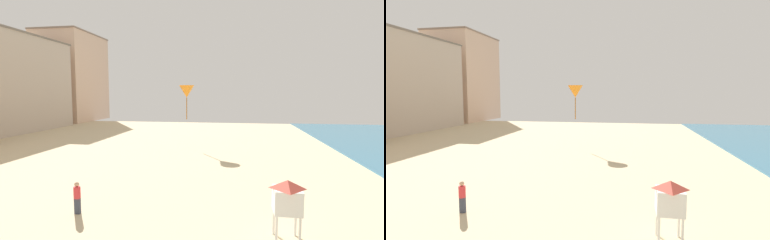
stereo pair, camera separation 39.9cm
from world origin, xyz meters
TOP-DOWN VIEW (x-y plane):
  - boardwalk_hotel_mid at (-28.24, 41.24)m, footprint 11.40×20.25m
  - boardwalk_hotel_far at (-28.24, 60.73)m, footprint 10.60×15.06m
  - kite_flyer at (0.87, 13.29)m, footprint 0.34×0.34m
  - lifeguard_stand at (10.86, 12.21)m, footprint 1.10×1.10m
  - kite_orange_delta_2 at (3.09, 32.29)m, footprint 1.68×1.68m

SIDE VIEW (x-z plane):
  - kite_flyer at x=0.87m, z-range 0.10..1.74m
  - lifeguard_stand at x=10.86m, z-range 0.56..3.11m
  - kite_orange_delta_2 at x=3.09m, z-range 4.38..8.21m
  - boardwalk_hotel_mid at x=-28.24m, z-range 0.01..15.33m
  - boardwalk_hotel_far at x=-28.24m, z-range 0.01..19.29m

